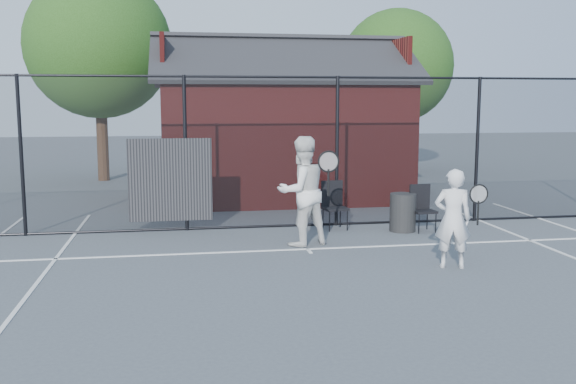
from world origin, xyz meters
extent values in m
plane|color=#464C50|center=(0.00, 0.00, 0.00)|extent=(80.00, 80.00, 0.00)
cube|color=silver|center=(0.00, 3.00, 0.01)|extent=(11.00, 0.06, 0.01)
cube|color=silver|center=(0.00, 2.85, 0.01)|extent=(0.06, 0.30, 0.01)
cylinder|color=black|center=(-5.00, 5.00, 1.50)|extent=(0.07, 0.07, 3.00)
cylinder|color=black|center=(-2.00, 5.00, 1.50)|extent=(0.07, 0.07, 3.00)
cylinder|color=black|center=(1.00, 5.00, 1.50)|extent=(0.07, 0.07, 3.00)
cylinder|color=black|center=(4.00, 5.00, 1.50)|extent=(0.07, 0.07, 3.00)
cylinder|color=black|center=(0.00, 5.00, 2.97)|extent=(22.00, 0.04, 0.04)
cylinder|color=black|center=(0.00, 5.00, 0.03)|extent=(22.00, 0.04, 0.04)
cube|color=black|center=(0.00, 5.00, 1.50)|extent=(22.00, 3.00, 0.01)
cube|color=black|center=(-2.30, 4.98, 1.00)|extent=(1.60, 0.04, 1.60)
cube|color=maroon|center=(0.50, 9.00, 1.50)|extent=(6.00, 4.00, 3.00)
cube|color=black|center=(0.50, 8.00, 3.53)|extent=(6.50, 2.36, 1.32)
cube|color=black|center=(0.50, 10.00, 3.53)|extent=(6.50, 2.36, 1.32)
cube|color=maroon|center=(-2.45, 9.00, 3.53)|extent=(0.10, 2.80, 1.06)
cube|color=maroon|center=(3.45, 9.00, 3.53)|extent=(0.10, 2.80, 1.06)
cylinder|color=black|center=(-4.50, 13.50, 1.26)|extent=(0.36, 0.36, 2.52)
sphere|color=#1F4213|center=(-4.50, 13.50, 4.20)|extent=(4.48, 4.48, 4.48)
cylinder|color=black|center=(5.50, 14.50, 1.12)|extent=(0.36, 0.36, 2.23)
sphere|color=#1F4213|center=(5.50, 14.50, 3.72)|extent=(3.97, 3.97, 3.97)
imported|color=silver|center=(1.92, 1.46, 0.75)|extent=(0.63, 0.50, 1.51)
torus|color=black|center=(2.17, 1.16, 1.17)|extent=(0.30, 0.02, 0.30)
cylinder|color=black|center=(2.17, 1.16, 0.88)|extent=(0.03, 0.03, 0.36)
imported|color=white|center=(-0.03, 3.36, 0.95)|extent=(1.12, 1.00, 1.91)
torus|color=black|center=(0.35, 2.98, 1.50)|extent=(0.37, 0.03, 0.37)
cylinder|color=black|center=(0.35, 2.98, 1.14)|extent=(0.04, 0.04, 0.46)
cube|color=black|center=(0.88, 4.60, 0.46)|extent=(0.50, 0.52, 0.93)
cube|color=black|center=(2.51, 4.10, 0.44)|extent=(0.46, 0.48, 0.88)
cylinder|color=black|center=(2.13, 4.21, 0.37)|extent=(0.54, 0.54, 0.74)
camera|label=1|loc=(-2.12, -7.47, 2.51)|focal=40.00mm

